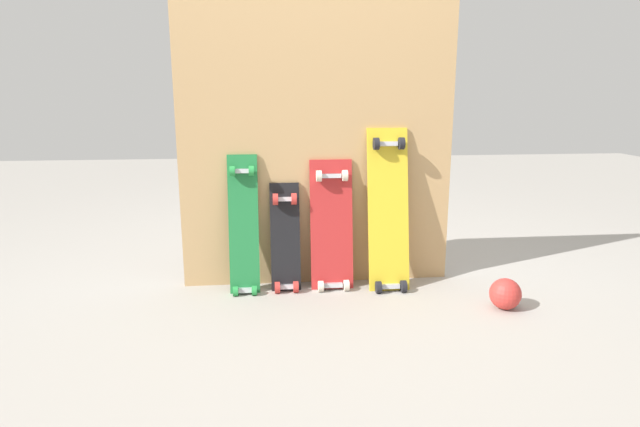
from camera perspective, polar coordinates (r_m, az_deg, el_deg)
ground_plane at (r=3.10m, az=-0.14°, el=-7.57°), size 12.00×12.00×0.00m
plywood_wall_panel at (r=2.99m, az=-0.28°, el=7.19°), size 1.52×0.04×1.57m
skateboard_green at (r=2.95m, az=-8.13°, el=-1.83°), size 0.16×0.20×0.82m
skateboard_black at (r=2.97m, az=-3.70°, el=-3.13°), size 0.16×0.19×0.66m
skateboard_red at (r=2.98m, az=1.26°, el=-1.83°), size 0.24×0.19×0.78m
skateboard_yellow at (r=2.99m, az=7.31°, el=-0.19°), size 0.23×0.25×0.95m
rubber_ball at (r=2.90m, az=19.14°, el=-8.09°), size 0.16×0.16×0.16m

